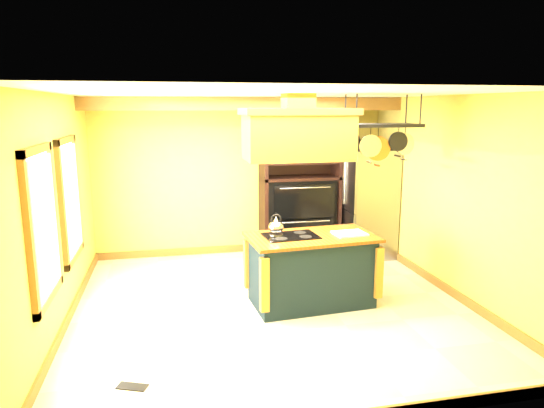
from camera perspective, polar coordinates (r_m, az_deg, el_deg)
name	(u,v)px	position (r m, az deg, el deg)	size (l,w,h in m)	color
floor	(271,306)	(6.44, -0.07, -11.90)	(5.00, 5.00, 0.00)	beige
ceiling	(271,93)	(5.92, -0.07, 12.88)	(5.00, 5.00, 0.00)	white
wall_back	(242,177)	(8.46, -3.59, 3.23)	(5.00, 0.02, 2.70)	gold
wall_front	(340,268)	(3.71, 8.05, -7.50)	(5.00, 0.02, 2.70)	gold
wall_left	(57,213)	(6.05, -23.93, -1.01)	(0.02, 5.00, 2.70)	gold
wall_right	(452,197)	(6.99, 20.42, 0.81)	(0.02, 5.00, 2.70)	gold
ceiling_beam	(248,104)	(7.59, -2.79, 11.69)	(5.00, 0.15, 0.20)	olive
window_near	(43,225)	(5.27, -25.33, -2.28)	(0.06, 1.06, 1.56)	olive
window_far	(70,199)	(6.61, -22.64, 0.51)	(0.06, 1.06, 1.56)	olive
kitchen_island	(311,269)	(6.38, 4.62, -7.64)	(1.69, 1.03, 1.11)	#13242D
range_hood	(298,132)	(5.99, 3.06, 8.42)	(1.37, 0.78, 0.80)	#B27C2C
pot_rack	(381,134)	(6.38, 12.75, 8.09)	(1.01, 0.47, 0.85)	black
refrigerator	(366,204)	(8.53, 11.02, 0.04)	(0.80, 0.95, 1.85)	gray
hutch	(299,202)	(8.48, 3.20, 0.26)	(1.35, 0.61, 2.38)	black
floor_register	(132,387)	(4.95, -16.12, -19.93)	(0.28, 0.12, 0.01)	black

